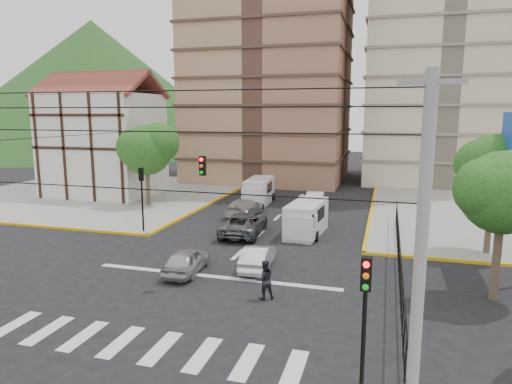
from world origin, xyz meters
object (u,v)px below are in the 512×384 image
at_px(car_silver_front_left, 187,260).
at_px(pedestrian_crosswalk, 264,280).
at_px(traffic_light_se, 365,310).
at_px(van_right_lane, 306,220).
at_px(traffic_light_nw, 142,189).
at_px(van_left_lane, 258,192).
at_px(car_white_front_right, 258,257).

xyz_separation_m(car_silver_front_left, pedestrian_crosswalk, (4.76, -2.14, 0.24)).
bearing_deg(traffic_light_se, van_right_lane, 104.60).
xyz_separation_m(traffic_light_se, car_silver_front_left, (-9.38, 9.16, -2.46)).
height_order(traffic_light_nw, van_right_lane, traffic_light_nw).
bearing_deg(pedestrian_crosswalk, traffic_light_nw, -68.90).
xyz_separation_m(traffic_light_se, van_right_lane, (-4.73, 18.17, -2.03)).
bearing_deg(van_left_lane, van_right_lane, -61.44).
distance_m(car_silver_front_left, pedestrian_crosswalk, 5.23).
relative_size(traffic_light_nw, van_left_lane, 0.86).
xyz_separation_m(traffic_light_nw, car_white_front_right, (9.59, -4.83, -2.48)).
bearing_deg(traffic_light_nw, pedestrian_crosswalk, -38.00).
xyz_separation_m(van_right_lane, van_left_lane, (-6.08, 9.67, 0.01)).
xyz_separation_m(traffic_light_nw, van_left_lane, (4.79, 12.24, -2.01)).
distance_m(traffic_light_se, van_right_lane, 18.89).
height_order(traffic_light_nw, car_white_front_right, traffic_light_nw).
bearing_deg(van_right_lane, car_silver_front_left, -112.36).
height_order(van_left_lane, pedestrian_crosswalk, van_left_lane).
xyz_separation_m(traffic_light_se, pedestrian_crosswalk, (-4.62, 7.02, -2.22)).
bearing_deg(car_white_front_right, van_right_lane, -104.15).
height_order(traffic_light_nw, van_left_lane, traffic_light_nw).
bearing_deg(car_silver_front_left, van_right_lane, -120.78).
relative_size(traffic_light_nw, van_right_lane, 0.86).
distance_m(van_left_lane, pedestrian_crosswalk, 21.72).
bearing_deg(car_silver_front_left, car_white_front_right, -158.02).
bearing_deg(van_right_lane, traffic_light_nw, -161.76).
distance_m(traffic_light_se, car_silver_front_left, 13.34).
relative_size(van_right_lane, car_silver_front_left, 1.32).
relative_size(traffic_light_nw, pedestrian_crosswalk, 2.46).
height_order(traffic_light_se, van_left_lane, traffic_light_se).
bearing_deg(traffic_light_se, car_white_front_right, 119.15).
distance_m(traffic_light_nw, van_right_lane, 11.35).
height_order(van_right_lane, car_silver_front_left, van_right_lane).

